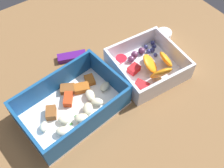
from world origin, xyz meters
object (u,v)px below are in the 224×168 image
object	(u,v)px
candy_bar	(72,57)
paper_cup_liner	(164,34)
pasta_container	(73,105)
fruit_bowl	(148,66)

from	to	relation	value
candy_bar	paper_cup_liner	size ratio (longest dim) A/B	1.82
pasta_container	fruit_bowl	xyz separation A→B (cm)	(19.61, -0.76, 0.02)
fruit_bowl	candy_bar	world-z (taller)	fruit_bowl
paper_cup_liner	candy_bar	bearing A→B (deg)	162.95
pasta_container	candy_bar	size ratio (longest dim) A/B	3.21
pasta_container	paper_cup_liner	world-z (taller)	pasta_container
fruit_bowl	paper_cup_liner	bearing A→B (deg)	30.34
paper_cup_liner	pasta_container	bearing A→B (deg)	-169.38
pasta_container	fruit_bowl	bearing A→B (deg)	-8.63
pasta_container	fruit_bowl	world-z (taller)	pasta_container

